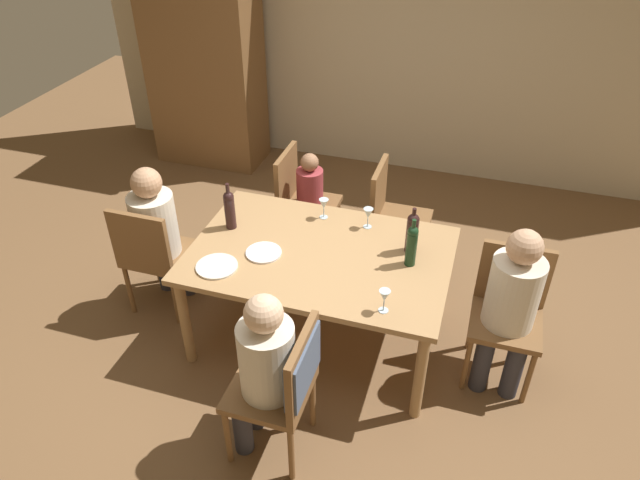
{
  "coord_description": "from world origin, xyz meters",
  "views": [
    {
      "loc": [
        0.91,
        -2.91,
        3.02
      ],
      "look_at": [
        0.0,
        0.0,
        0.84
      ],
      "focal_mm": 32.77,
      "sensor_mm": 36.0,
      "label": 1
    }
  ],
  "objects_px": {
    "chair_far_left": "(300,197)",
    "wine_glass_centre": "(324,205)",
    "person_child_small": "(313,196)",
    "chair_left_end": "(152,252)",
    "wine_bottle_short_olive": "(230,208)",
    "dinner_plate_guest_left": "(264,253)",
    "chair_far_right": "(391,212)",
    "wine_bottle_dark_red": "(412,232)",
    "chair_near": "(290,379)",
    "dining_table": "(320,262)",
    "wine_glass_near_right": "(368,214)",
    "person_man_bearded": "(158,228)",
    "chair_right_end": "(508,305)",
    "dinner_plate_host": "(217,266)",
    "person_man_guest": "(512,301)",
    "wine_glass_near_left": "(384,297)",
    "person_woman_host": "(263,365)",
    "wine_bottle_tall_green": "(412,244)",
    "armoire_cabinet": "(204,58)"
  },
  "relations": [
    {
      "from": "chair_far_right",
      "to": "wine_glass_near_left",
      "type": "distance_m",
      "value": 1.42
    },
    {
      "from": "wine_bottle_short_olive",
      "to": "dinner_plate_guest_left",
      "type": "xyz_separation_m",
      "value": [
        0.33,
        -0.22,
        -0.15
      ]
    },
    {
      "from": "person_child_small",
      "to": "chair_far_left",
      "type": "bearing_deg",
      "value": -90.0
    },
    {
      "from": "wine_glass_near_left",
      "to": "person_child_small",
      "type": "bearing_deg",
      "value": 122.49
    },
    {
      "from": "person_woman_host",
      "to": "wine_bottle_tall_green",
      "type": "distance_m",
      "value": 1.19
    },
    {
      "from": "person_woman_host",
      "to": "dinner_plate_host",
      "type": "relative_size",
      "value": 4.28
    },
    {
      "from": "armoire_cabinet",
      "to": "chair_near",
      "type": "relative_size",
      "value": 2.37
    },
    {
      "from": "chair_far_right",
      "to": "wine_bottle_dark_red",
      "type": "relative_size",
      "value": 2.82
    },
    {
      "from": "person_child_small",
      "to": "chair_left_end",
      "type": "bearing_deg",
      "value": -40.15
    },
    {
      "from": "armoire_cabinet",
      "to": "person_child_small",
      "type": "distance_m",
      "value": 2.17
    },
    {
      "from": "wine_glass_near_left",
      "to": "dinner_plate_guest_left",
      "type": "distance_m",
      "value": 0.92
    },
    {
      "from": "person_man_bearded",
      "to": "chair_far_right",
      "type": "bearing_deg",
      "value": 31.12
    },
    {
      "from": "armoire_cabinet",
      "to": "wine_bottle_dark_red",
      "type": "distance_m",
      "value": 3.29
    },
    {
      "from": "dining_table",
      "to": "wine_bottle_short_olive",
      "type": "bearing_deg",
      "value": 171.69
    },
    {
      "from": "chair_far_left",
      "to": "wine_glass_centre",
      "type": "height_order",
      "value": "chair_far_left"
    },
    {
      "from": "wine_glass_centre",
      "to": "dinner_plate_guest_left",
      "type": "relative_size",
      "value": 0.64
    },
    {
      "from": "chair_far_right",
      "to": "chair_right_end",
      "type": "bearing_deg",
      "value": 47.44
    },
    {
      "from": "armoire_cabinet",
      "to": "wine_bottle_short_olive",
      "type": "relative_size",
      "value": 6.32
    },
    {
      "from": "chair_far_left",
      "to": "person_child_small",
      "type": "xyz_separation_m",
      "value": [
        0.11,
        -0.0,
        0.03
      ]
    },
    {
      "from": "chair_left_end",
      "to": "wine_glass_centre",
      "type": "height_order",
      "value": "chair_left_end"
    },
    {
      "from": "chair_left_end",
      "to": "dining_table",
      "type": "bearing_deg",
      "value": 4.07
    },
    {
      "from": "wine_glass_near_left",
      "to": "dinner_plate_guest_left",
      "type": "xyz_separation_m",
      "value": [
        -0.86,
        0.3,
        -0.1
      ]
    },
    {
      "from": "chair_far_left",
      "to": "chair_far_right",
      "type": "bearing_deg",
      "value": 90.0
    },
    {
      "from": "chair_far_left",
      "to": "wine_bottle_short_olive",
      "type": "relative_size",
      "value": 2.67
    },
    {
      "from": "chair_near",
      "to": "wine_bottle_dark_red",
      "type": "relative_size",
      "value": 2.82
    },
    {
      "from": "armoire_cabinet",
      "to": "wine_glass_centre",
      "type": "height_order",
      "value": "armoire_cabinet"
    },
    {
      "from": "wine_bottle_dark_red",
      "to": "dinner_plate_guest_left",
      "type": "height_order",
      "value": "wine_bottle_dark_red"
    },
    {
      "from": "dining_table",
      "to": "wine_bottle_dark_red",
      "type": "distance_m",
      "value": 0.63
    },
    {
      "from": "person_child_small",
      "to": "wine_bottle_short_olive",
      "type": "height_order",
      "value": "wine_bottle_short_olive"
    },
    {
      "from": "dinner_plate_host",
      "to": "chair_far_right",
      "type": "bearing_deg",
      "value": 55.99
    },
    {
      "from": "dining_table",
      "to": "person_man_guest",
      "type": "height_order",
      "value": "person_man_guest"
    },
    {
      "from": "chair_left_end",
      "to": "wine_bottle_short_olive",
      "type": "height_order",
      "value": "wine_bottle_short_olive"
    },
    {
      "from": "dinner_plate_host",
      "to": "wine_glass_near_right",
      "type": "bearing_deg",
      "value": 42.15
    },
    {
      "from": "chair_far_left",
      "to": "wine_glass_near_right",
      "type": "xyz_separation_m",
      "value": [
        0.69,
        -0.56,
        0.31
      ]
    },
    {
      "from": "wine_glass_centre",
      "to": "wine_glass_near_right",
      "type": "xyz_separation_m",
      "value": [
        0.33,
        -0.03,
        0.0
      ]
    },
    {
      "from": "chair_far_right",
      "to": "person_man_bearded",
      "type": "relative_size",
      "value": 0.79
    },
    {
      "from": "chair_left_end",
      "to": "wine_bottle_short_olive",
      "type": "bearing_deg",
      "value": 18.59
    },
    {
      "from": "person_man_bearded",
      "to": "wine_bottle_short_olive",
      "type": "distance_m",
      "value": 0.6
    },
    {
      "from": "chair_near",
      "to": "person_child_small",
      "type": "relative_size",
      "value": 0.98
    },
    {
      "from": "dining_table",
      "to": "wine_bottle_short_olive",
      "type": "distance_m",
      "value": 0.72
    },
    {
      "from": "armoire_cabinet",
      "to": "wine_bottle_short_olive",
      "type": "xyz_separation_m",
      "value": [
        1.27,
        -2.22,
        -0.2
      ]
    },
    {
      "from": "chair_left_end",
      "to": "wine_bottle_tall_green",
      "type": "xyz_separation_m",
      "value": [
        1.81,
        0.14,
        0.36
      ]
    },
    {
      "from": "person_child_small",
      "to": "dinner_plate_host",
      "type": "bearing_deg",
      "value": -9.62
    },
    {
      "from": "armoire_cabinet",
      "to": "wine_glass_centre",
      "type": "bearing_deg",
      "value": -45.91
    },
    {
      "from": "wine_glass_near_right",
      "to": "wine_glass_centre",
      "type": "bearing_deg",
      "value": 175.55
    },
    {
      "from": "chair_far_left",
      "to": "chair_near",
      "type": "bearing_deg",
      "value": 17.41
    },
    {
      "from": "chair_far_left",
      "to": "dinner_plate_guest_left",
      "type": "height_order",
      "value": "chair_far_left"
    },
    {
      "from": "dining_table",
      "to": "wine_bottle_dark_red",
      "type": "xyz_separation_m",
      "value": [
        0.56,
        0.2,
        0.23
      ]
    },
    {
      "from": "wine_bottle_tall_green",
      "to": "person_child_small",
      "type": "bearing_deg",
      "value": 136.49
    },
    {
      "from": "person_child_small",
      "to": "chair_near",
      "type": "bearing_deg",
      "value": 14.29
    }
  ]
}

